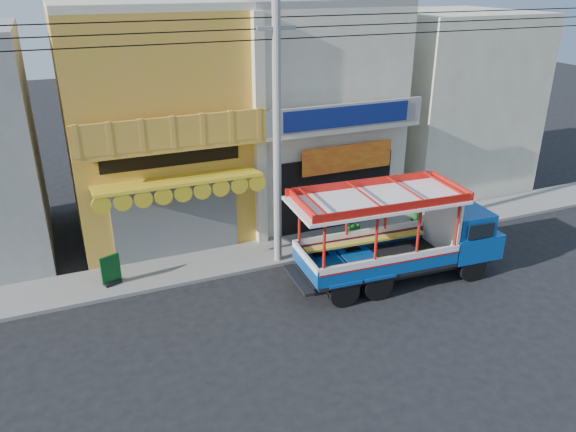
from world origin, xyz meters
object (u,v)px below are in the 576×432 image
object	(u,v)px
green_sign	(111,272)
potted_plant_c	(416,210)
utility_pole	(281,116)
potted_plant_b	(352,224)
songthaew_truck	(411,234)

from	to	relation	value
green_sign	potted_plant_c	distance (m)	11.61
utility_pole	potted_plant_c	xyz separation A→B (m)	(6.06, 0.95, -4.47)
utility_pole	potted_plant_c	world-z (taller)	utility_pole
green_sign	potted_plant_b	xyz separation A→B (m)	(8.54, 0.05, 0.14)
songthaew_truck	utility_pole	bearing A→B (deg)	143.08
potted_plant_b	potted_plant_c	distance (m)	3.10
songthaew_truck	potted_plant_c	world-z (taller)	songthaew_truck
songthaew_truck	potted_plant_c	distance (m)	4.51
green_sign	songthaew_truck	bearing A→B (deg)	-18.79
green_sign	potted_plant_c	bearing A→B (deg)	2.22
potted_plant_c	utility_pole	bearing A→B (deg)	-43.48
songthaew_truck	potted_plant_b	distance (m)	3.21
songthaew_truck	potted_plant_b	xyz separation A→B (m)	(-0.37, 3.08, -0.84)
green_sign	potted_plant_c	world-z (taller)	green_sign
potted_plant_b	potted_plant_c	bearing A→B (deg)	-122.84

